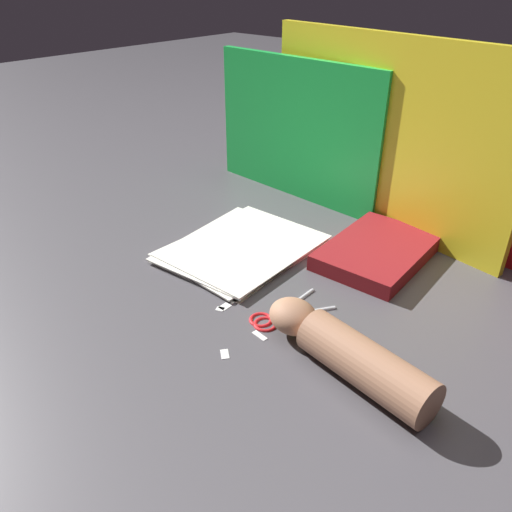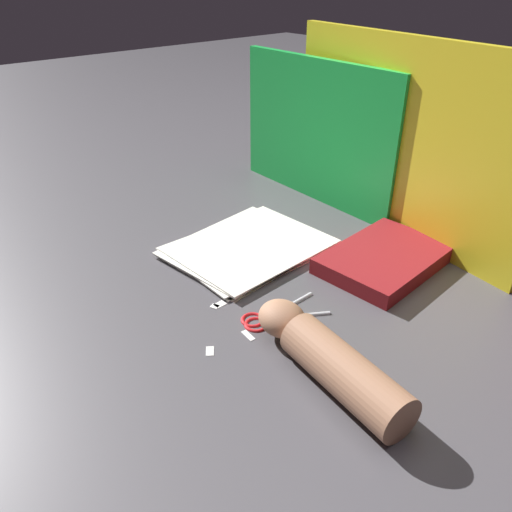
{
  "view_description": "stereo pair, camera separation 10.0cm",
  "coord_description": "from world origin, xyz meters",
  "px_view_note": "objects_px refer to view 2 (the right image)",
  "views": [
    {
      "loc": [
        0.54,
        -0.67,
        0.57
      ],
      "look_at": [
        -0.03,
        -0.03,
        0.06
      ],
      "focal_mm": 35.0,
      "sensor_mm": 36.0,
      "label": 1
    },
    {
      "loc": [
        0.62,
        -0.6,
        0.57
      ],
      "look_at": [
        -0.03,
        -0.03,
        0.06
      ],
      "focal_mm": 35.0,
      "sensor_mm": 36.0,
      "label": 2
    }
  ],
  "objects_px": {
    "book_closed": "(385,259)",
    "hand_forearm": "(328,358)",
    "scissors": "(271,316)",
    "paper_stack": "(248,247)"
  },
  "relations": [
    {
      "from": "scissors",
      "to": "hand_forearm",
      "type": "distance_m",
      "value": 0.18
    },
    {
      "from": "scissors",
      "to": "hand_forearm",
      "type": "height_order",
      "value": "hand_forearm"
    },
    {
      "from": "paper_stack",
      "to": "scissors",
      "type": "relative_size",
      "value": 2.05
    },
    {
      "from": "paper_stack",
      "to": "book_closed",
      "type": "xyz_separation_m",
      "value": [
        0.25,
        0.18,
        0.01
      ]
    },
    {
      "from": "scissors",
      "to": "paper_stack",
      "type": "bearing_deg",
      "value": 148.63
    },
    {
      "from": "paper_stack",
      "to": "book_closed",
      "type": "relative_size",
      "value": 1.24
    },
    {
      "from": "book_closed",
      "to": "hand_forearm",
      "type": "height_order",
      "value": "hand_forearm"
    },
    {
      "from": "book_closed",
      "to": "hand_forearm",
      "type": "relative_size",
      "value": 0.88
    },
    {
      "from": "scissors",
      "to": "hand_forearm",
      "type": "bearing_deg",
      "value": -12.37
    },
    {
      "from": "book_closed",
      "to": "scissors",
      "type": "distance_m",
      "value": 0.31
    }
  ]
}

